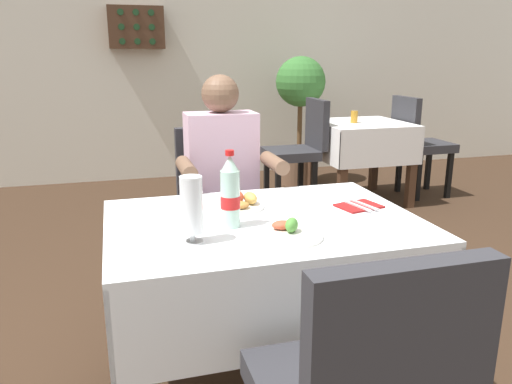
{
  "coord_description": "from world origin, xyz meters",
  "views": [
    {
      "loc": [
        -0.61,
        -1.75,
        1.36
      ],
      "look_at": [
        -0.08,
        0.09,
        0.83
      ],
      "focal_mm": 35.22,
      "sensor_mm": 36.0,
      "label": 1
    }
  ],
  "objects_px": {
    "plate_near_camera": "(288,233)",
    "napkin_cutlery_set": "(359,206)",
    "cola_bottle_primary": "(230,194)",
    "background_chair_right": "(418,140)",
    "background_table_tumbler": "(354,117)",
    "chair_far_diner_seat": "(220,207)",
    "potted_plant_corner": "(300,107)",
    "background_dining_table": "(361,143)",
    "wall_bottle_rack": "(136,27)",
    "seated_diner_far": "(224,184)",
    "plate_far_diner": "(239,203)",
    "beer_glass_left": "(192,210)",
    "main_dining_table": "(263,260)",
    "background_chair_left": "(300,146)"
  },
  "relations": [
    {
      "from": "chair_far_diner_seat",
      "to": "potted_plant_corner",
      "type": "relative_size",
      "value": 0.72
    },
    {
      "from": "main_dining_table",
      "to": "plate_near_camera",
      "type": "relative_size",
      "value": 4.9
    },
    {
      "from": "potted_plant_corner",
      "to": "plate_far_diner",
      "type": "bearing_deg",
      "value": -114.99
    },
    {
      "from": "potted_plant_corner",
      "to": "background_dining_table",
      "type": "bearing_deg",
      "value": -67.88
    },
    {
      "from": "plate_near_camera",
      "to": "napkin_cutlery_set",
      "type": "bearing_deg",
      "value": 31.78
    },
    {
      "from": "background_chair_left",
      "to": "wall_bottle_rack",
      "type": "bearing_deg",
      "value": 134.12
    },
    {
      "from": "background_table_tumbler",
      "to": "chair_far_diner_seat",
      "type": "bearing_deg",
      "value": -134.77
    },
    {
      "from": "seated_diner_far",
      "to": "plate_near_camera",
      "type": "bearing_deg",
      "value": -88.36
    },
    {
      "from": "main_dining_table",
      "to": "cola_bottle_primary",
      "type": "bearing_deg",
      "value": -159.63
    },
    {
      "from": "cola_bottle_primary",
      "to": "background_chair_right",
      "type": "bearing_deg",
      "value": 45.69
    },
    {
      "from": "background_chair_right",
      "to": "wall_bottle_rack",
      "type": "bearing_deg",
      "value": 151.89
    },
    {
      "from": "plate_near_camera",
      "to": "potted_plant_corner",
      "type": "height_order",
      "value": "potted_plant_corner"
    },
    {
      "from": "plate_far_diner",
      "to": "beer_glass_left",
      "type": "relative_size",
      "value": 1.01
    },
    {
      "from": "background_chair_left",
      "to": "wall_bottle_rack",
      "type": "relative_size",
      "value": 1.73
    },
    {
      "from": "chair_far_diner_seat",
      "to": "beer_glass_left",
      "type": "distance_m",
      "value": 1.08
    },
    {
      "from": "beer_glass_left",
      "to": "potted_plant_corner",
      "type": "relative_size",
      "value": 0.17
    },
    {
      "from": "main_dining_table",
      "to": "napkin_cutlery_set",
      "type": "relative_size",
      "value": 5.99
    },
    {
      "from": "cola_bottle_primary",
      "to": "plate_near_camera",
      "type": "bearing_deg",
      "value": -42.62
    },
    {
      "from": "beer_glass_left",
      "to": "background_dining_table",
      "type": "bearing_deg",
      "value": 52.81
    },
    {
      "from": "background_dining_table",
      "to": "background_chair_left",
      "type": "xyz_separation_m",
      "value": [
        -0.61,
        -0.0,
        0.0
      ]
    },
    {
      "from": "background_dining_table",
      "to": "cola_bottle_primary",
      "type": "bearing_deg",
      "value": -126.23
    },
    {
      "from": "background_table_tumbler",
      "to": "main_dining_table",
      "type": "bearing_deg",
      "value": -123.36
    },
    {
      "from": "chair_far_diner_seat",
      "to": "background_dining_table",
      "type": "xyz_separation_m",
      "value": [
        1.69,
        1.63,
        -0.0
      ]
    },
    {
      "from": "plate_far_diner",
      "to": "cola_bottle_primary",
      "type": "height_order",
      "value": "cola_bottle_primary"
    },
    {
      "from": "plate_near_camera",
      "to": "background_dining_table",
      "type": "relative_size",
      "value": 0.3
    },
    {
      "from": "chair_far_diner_seat",
      "to": "plate_far_diner",
      "type": "xyz_separation_m",
      "value": [
        -0.05,
        -0.65,
        0.21
      ]
    },
    {
      "from": "background_chair_left",
      "to": "wall_bottle_rack",
      "type": "xyz_separation_m",
      "value": [
        -1.31,
        1.35,
        1.06
      ]
    },
    {
      "from": "chair_far_diner_seat",
      "to": "potted_plant_corner",
      "type": "height_order",
      "value": "potted_plant_corner"
    },
    {
      "from": "chair_far_diner_seat",
      "to": "cola_bottle_primary",
      "type": "relative_size",
      "value": 3.42
    },
    {
      "from": "plate_far_diner",
      "to": "background_chair_right",
      "type": "bearing_deg",
      "value": 44.1
    },
    {
      "from": "napkin_cutlery_set",
      "to": "plate_near_camera",
      "type": "bearing_deg",
      "value": -148.22
    },
    {
      "from": "cola_bottle_primary",
      "to": "background_table_tumbler",
      "type": "relative_size",
      "value": 2.58
    },
    {
      "from": "cola_bottle_primary",
      "to": "potted_plant_corner",
      "type": "xyz_separation_m",
      "value": [
        1.51,
        3.28,
        -0.05
      ]
    },
    {
      "from": "beer_glass_left",
      "to": "napkin_cutlery_set",
      "type": "distance_m",
      "value": 0.76
    },
    {
      "from": "chair_far_diner_seat",
      "to": "background_table_tumbler",
      "type": "height_order",
      "value": "chair_far_diner_seat"
    },
    {
      "from": "plate_near_camera",
      "to": "beer_glass_left",
      "type": "bearing_deg",
      "value": 174.64
    },
    {
      "from": "chair_far_diner_seat",
      "to": "background_dining_table",
      "type": "distance_m",
      "value": 2.35
    },
    {
      "from": "background_chair_right",
      "to": "background_table_tumbler",
      "type": "bearing_deg",
      "value": -177.72
    },
    {
      "from": "main_dining_table",
      "to": "plate_far_diner",
      "type": "height_order",
      "value": "plate_far_diner"
    },
    {
      "from": "background_chair_left",
      "to": "potted_plant_corner",
      "type": "distance_m",
      "value": 0.88
    },
    {
      "from": "napkin_cutlery_set",
      "to": "main_dining_table",
      "type": "bearing_deg",
      "value": -174.7
    },
    {
      "from": "beer_glass_left",
      "to": "plate_far_diner",
      "type": "bearing_deg",
      "value": 54.37
    },
    {
      "from": "plate_far_diner",
      "to": "cola_bottle_primary",
      "type": "bearing_deg",
      "value": -111.47
    },
    {
      "from": "background_dining_table",
      "to": "background_chair_left",
      "type": "height_order",
      "value": "background_chair_left"
    },
    {
      "from": "cola_bottle_primary",
      "to": "background_chair_right",
      "type": "height_order",
      "value": "cola_bottle_primary"
    },
    {
      "from": "plate_near_camera",
      "to": "potted_plant_corner",
      "type": "bearing_deg",
      "value": 68.6
    },
    {
      "from": "napkin_cutlery_set",
      "to": "wall_bottle_rack",
      "type": "bearing_deg",
      "value": 99.81
    },
    {
      "from": "background_chair_right",
      "to": "background_table_tumbler",
      "type": "xyz_separation_m",
      "value": [
        -0.71,
        -0.03,
        0.25
      ]
    },
    {
      "from": "background_table_tumbler",
      "to": "plate_far_diner",
      "type": "bearing_deg",
      "value": -126.16
    },
    {
      "from": "napkin_cutlery_set",
      "to": "background_chair_right",
      "type": "bearing_deg",
      "value": 52.07
    }
  ]
}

